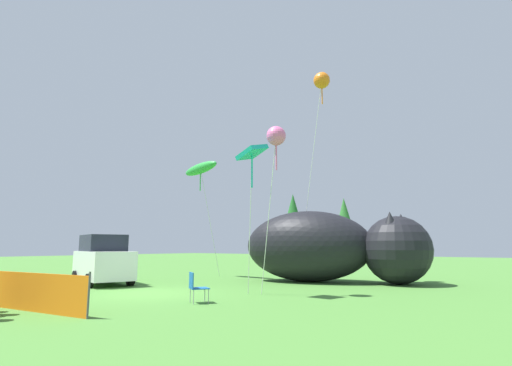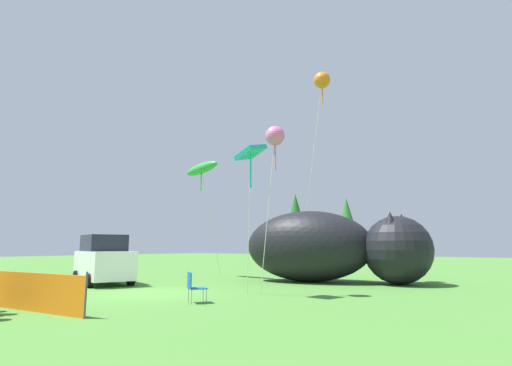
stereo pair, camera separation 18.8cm
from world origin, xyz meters
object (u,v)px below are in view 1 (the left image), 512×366
Objects in this scene: inflatable_cat at (330,249)px; kite_teal_diamond at (252,154)px; kite_pink_octopus at (276,137)px; kite_green_fish at (201,169)px; parked_car at (103,260)px; kite_orange_flower at (322,81)px; folding_chair at (196,285)px.

kite_teal_diamond is (0.38, -6.66, 3.42)m from inflatable_cat.
kite_pink_octopus is at bearing -99.04° from inflatable_cat.
kite_green_fish reaches higher than kite_teal_diamond.
kite_orange_flower is (7.56, 7.40, 9.24)m from parked_car.
inflatable_cat reaches higher than parked_car.
folding_chair is 0.10× the size of inflatable_cat.
kite_orange_flower is (7.03, 1.82, 4.15)m from kite_green_fish.
parked_car is 0.41× the size of kite_orange_flower.
parked_car is at bearing -170.82° from kite_pink_octopus.
kite_teal_diamond is at bearing 20.65° from parked_car.
kite_teal_diamond reaches higher than folding_chair.
parked_car is at bearing 109.36° from folding_chair.
kite_orange_flower is at bearing 60.99° from parked_car.
parked_car is 7.95m from folding_chair.
kite_orange_flower is (-0.20, 9.03, 9.79)m from folding_chair.
parked_car is at bearing -135.61° from kite_orange_flower.
kite_orange_flower reaches higher than kite_teal_diamond.
kite_pink_octopus is 1.23m from kite_teal_diamond.
kite_orange_flower reaches higher than kite_green_fish.
kite_pink_octopus is (8.19, -4.17, -0.39)m from kite_green_fish.
kite_pink_octopus reaches higher than inflatable_cat.
kite_pink_octopus is at bearing -26.98° from kite_green_fish.
parked_car is 9.13m from kite_teal_diamond.
folding_chair is 11.66m from kite_green_fish.
folding_chair is at bearing -101.85° from kite_teal_diamond.
kite_green_fish is (-7.23, 7.21, 5.64)m from folding_chair.
kite_teal_diamond is at bearing -84.43° from kite_orange_flower.
kite_teal_diamond is 8.66m from kite_orange_flower.
kite_orange_flower is at bearing 14.52° from kite_green_fish.
folding_chair is 0.09× the size of kite_orange_flower.
kite_teal_diamond is at bearing 19.35° from folding_chair.
parked_car is 0.66× the size of kite_green_fish.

